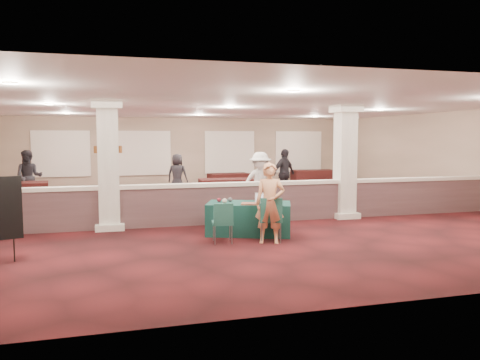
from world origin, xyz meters
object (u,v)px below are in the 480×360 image
object	(u,v)px
woman	(270,203)
far_table_front_right	(411,194)
conf_chair_side	(223,219)
attendee_a	(29,177)
conf_chair_main	(271,216)
attendee_b	(260,182)
attendee_c	(284,173)
attendee_d	(177,175)
far_table_back_right	(313,179)
near_table	(249,218)
far_table_back_left	(16,195)
far_table_front_center	(226,190)
far_table_back_center	(229,181)

from	to	relation	value
woman	far_table_front_right	distance (m)	7.93
conf_chair_side	attendee_a	world-z (taller)	attendee_a
conf_chair_main	far_table_front_right	distance (m)	7.84
attendee_b	attendee_c	distance (m)	3.37
woman	attendee_d	bearing A→B (deg)	116.77
attendee_b	far_table_back_right	bearing A→B (deg)	61.90
near_table	far_table_back_right	distance (m)	11.21
conf_chair_main	far_table_back_right	size ratio (longest dim) A/B	0.51
conf_chair_main	far_table_back_left	bearing A→B (deg)	147.31
conf_chair_side	attendee_d	distance (m)	8.63
conf_chair_side	far_table_back_right	xyz separation A→B (m)	(6.77, 10.28, -0.13)
conf_chair_side	far_table_back_right	bearing A→B (deg)	63.87
conf_chair_main	far_table_back_left	size ratio (longest dim) A/B	0.49
near_table	far_table_back_right	bearing A→B (deg)	78.74
far_table_back_right	conf_chair_side	bearing A→B (deg)	-123.35
woman	far_table_back_right	world-z (taller)	woman
conf_chair_side	far_table_front_center	size ratio (longest dim) A/B	0.46
conf_chair_main	attendee_c	size ratio (longest dim) A/B	0.53
conf_chair_main	far_table_front_right	world-z (taller)	conf_chair_main
far_table_back_center	far_table_back_right	xyz separation A→B (m)	(4.06, 0.00, 0.04)
far_table_front_center	attendee_c	size ratio (longest dim) A/B	1.04
near_table	far_table_back_right	world-z (taller)	far_table_back_right
far_table_front_right	far_table_back_center	size ratio (longest dim) A/B	1.02
attendee_a	attendee_c	xyz separation A→B (m)	(9.12, -0.86, -0.00)
far_table_back_left	far_table_back_right	bearing A→B (deg)	15.21
near_table	far_table_front_center	distance (m)	6.07
conf_chair_side	woman	world-z (taller)	woman
far_table_back_right	attendee_c	distance (m)	4.36
far_table_front_right	conf_chair_main	bearing A→B (deg)	-147.12
woman	attendee_d	xyz separation A→B (m)	(-0.79, 8.85, -0.05)
far_table_front_center	far_table_back_right	size ratio (longest dim) A/B	1.01
far_table_front_center	attendee_c	bearing A→B (deg)	3.53
attendee_c	far_table_back_center	bearing A→B (deg)	83.80
far_table_back_center	far_table_back_right	distance (m)	4.06
attendee_a	far_table_front_right	bearing A→B (deg)	-14.74
conf_chair_side	woman	distance (m)	1.08
attendee_a	attendee_c	bearing A→B (deg)	-3.87
near_table	attendee_c	bearing A→B (deg)	83.08
far_table_front_right	attendee_a	distance (m)	13.24
conf_chair_main	attendee_c	bearing A→B (deg)	82.50
conf_chair_main	attendee_a	size ratio (longest dim) A/B	0.53
near_table	conf_chair_side	xyz separation A→B (m)	(-0.82, -0.78, 0.15)
far_table_back_center	conf_chair_side	bearing A→B (deg)	-104.74
far_table_back_center	far_table_back_right	bearing A→B (deg)	0.00
conf_chair_side	attendee_c	size ratio (longest dim) A/B	0.48
near_table	far_table_back_center	distance (m)	9.69
near_table	attendee_c	distance (m)	6.96
far_table_back_right	far_table_front_center	bearing A→B (deg)	-145.16
far_table_front_center	far_table_back_left	distance (m)	7.12
far_table_back_left	attendee_c	bearing A→B (deg)	-0.35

